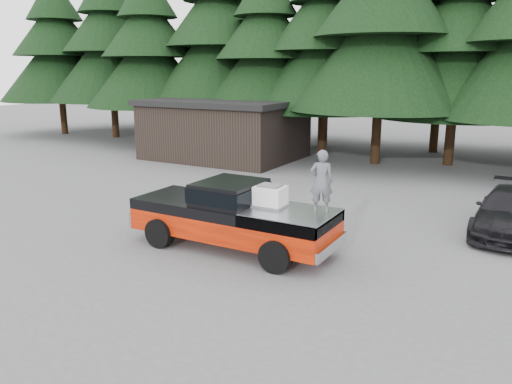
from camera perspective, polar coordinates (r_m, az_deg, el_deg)
The scene contains 8 objects.
ground at distance 14.29m, azimuth 0.49°, elevation -6.32°, with size 120.00×120.00×0.00m, color #4F4F52.
pickup_truck at distance 14.04m, azimuth -2.63°, elevation -3.83°, with size 6.00×2.04×1.33m, color red, non-canonical shape.
truck_cab at distance 13.84m, azimuth -3.03°, elevation 0.02°, with size 1.66×1.90×0.59m, color black.
air_compressor at distance 13.37m, azimuth 1.63°, elevation -0.57°, with size 0.78×0.65×0.54m, color silver.
man_on_bed at distance 12.83m, azimuth 7.48°, elevation 1.22°, with size 0.60×0.39×1.63m, color #515258.
parked_car at distance 17.16m, azimuth 27.15°, elevation -2.02°, with size 1.92×4.72×1.37m, color black.
utility_building at distance 28.53m, azimuth -3.60°, elevation 7.25°, with size 8.40×6.40×3.30m.
treeline at distance 29.69m, azimuth 18.61°, elevation 18.56°, with size 60.15×16.05×17.50m.
Camera 1 is at (6.52, -11.72, 4.92)m, focal length 35.00 mm.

